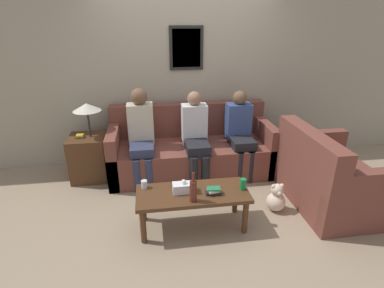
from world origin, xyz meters
The scene contains 15 objects.
ground_plane centered at (0.00, 0.00, 0.00)m, with size 16.00×16.00×0.00m, color gray.
wall_back centered at (0.00, 1.03, 1.30)m, with size 9.00×0.08×2.60m.
couch_main centered at (0.00, 0.55, 0.32)m, with size 2.28×0.92×0.94m.
couch_side centered at (1.50, -0.55, 0.33)m, with size 0.92×1.26×0.94m.
coffee_table centered at (-0.17, -0.76, 0.36)m, with size 1.17×0.49×0.42m.
side_table_with_lamp centered at (-1.43, 0.53, 0.37)m, with size 0.48×0.48×1.08m.
wine_bottle centered at (-0.19, -0.92, 0.54)m, with size 0.07×0.07×0.31m.
drinking_glass centered at (-0.67, -0.59, 0.47)m, with size 0.07×0.07×0.09m.
book_stack centered at (0.04, -0.82, 0.46)m, with size 0.16×0.11×0.07m.
soda_can centered at (0.36, -0.77, 0.48)m, with size 0.07×0.07×0.12m.
tissue_box centered at (-0.26, -0.74, 0.48)m, with size 0.23×0.12×0.15m.
person_left centered at (-0.69, 0.39, 0.69)m, with size 0.34×0.60×1.26m.
person_middle centered at (0.04, 0.36, 0.64)m, with size 0.34×0.63×1.19m.
person_right centered at (0.67, 0.38, 0.64)m, with size 0.34×0.59×1.18m.
teddy_bear centered at (0.83, -0.61, 0.15)m, with size 0.22×0.22×0.35m.
Camera 1 is at (-0.57, -3.39, 2.09)m, focal length 28.00 mm.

